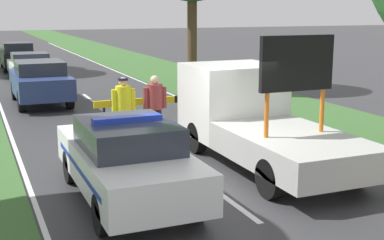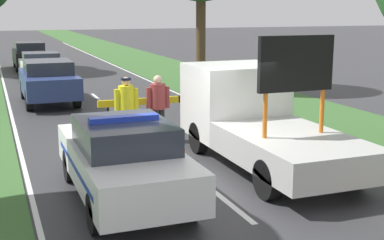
% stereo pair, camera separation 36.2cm
% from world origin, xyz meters
% --- Properties ---
extents(ground_plane, '(160.00, 160.00, 0.00)m').
position_xyz_m(ground_plane, '(0.00, 0.00, 0.00)').
color(ground_plane, '#333335').
extents(lane_markings, '(6.83, 61.91, 0.01)m').
position_xyz_m(lane_markings, '(0.00, 15.66, 0.00)').
color(lane_markings, silver).
rests_on(lane_markings, ground).
extents(grass_verge_right, '(4.61, 120.00, 0.03)m').
position_xyz_m(grass_verge_right, '(5.77, 20.00, 0.01)').
color(grass_verge_right, '#38602D').
rests_on(grass_verge_right, ground).
extents(police_car, '(1.81, 4.61, 1.61)m').
position_xyz_m(police_car, '(-1.73, -0.61, 0.78)').
color(police_car, white).
rests_on(police_car, ground).
extents(work_truck, '(2.17, 5.60, 2.99)m').
position_xyz_m(work_truck, '(1.73, 0.82, 1.04)').
color(work_truck, white).
rests_on(work_truck, ground).
extents(road_barrier, '(2.80, 0.08, 1.03)m').
position_xyz_m(road_barrier, '(0.16, 4.37, 0.85)').
color(road_barrier, black).
rests_on(road_barrier, ground).
extents(police_officer, '(0.64, 0.41, 1.78)m').
position_xyz_m(police_officer, '(-0.66, 3.43, 1.06)').
color(police_officer, '#191E38').
rests_on(police_officer, ground).
extents(pedestrian_civilian, '(0.64, 0.41, 1.79)m').
position_xyz_m(pedestrian_civilian, '(0.18, 3.39, 1.05)').
color(pedestrian_civilian, '#232326').
rests_on(pedestrian_civilian, ground).
extents(traffic_cone_centre_front, '(0.42, 0.42, 0.58)m').
position_xyz_m(traffic_cone_centre_front, '(2.34, 5.80, 0.28)').
color(traffic_cone_centre_front, black).
rests_on(traffic_cone_centre_front, ground).
extents(traffic_cone_near_truck, '(0.42, 0.42, 0.58)m').
position_xyz_m(traffic_cone_near_truck, '(0.19, 4.65, 0.29)').
color(traffic_cone_near_truck, black).
rests_on(traffic_cone_near_truck, ground).
extents(traffic_cone_behind_barrier, '(0.43, 0.43, 0.59)m').
position_xyz_m(traffic_cone_behind_barrier, '(0.11, 1.40, 0.29)').
color(traffic_cone_behind_barrier, black).
rests_on(traffic_cone_behind_barrier, ground).
extents(traffic_cone_lane_edge, '(0.36, 0.36, 0.51)m').
position_xyz_m(traffic_cone_lane_edge, '(2.65, 3.32, 0.25)').
color(traffic_cone_lane_edge, black).
rests_on(traffic_cone_lane_edge, ground).
extents(queued_car_hatch_blue, '(1.88, 4.40, 1.61)m').
position_xyz_m(queued_car_hatch_blue, '(-1.91, 10.48, 0.85)').
color(queued_car_hatch_blue, navy).
rests_on(queued_car_hatch_blue, ground).
extents(queued_car_van_white, '(1.88, 3.94, 1.39)m').
position_xyz_m(queued_car_van_white, '(-1.56, 17.23, 0.75)').
color(queued_car_van_white, silver).
rests_on(queued_car_van_white, ground).
extents(queued_car_sedan_black, '(1.78, 4.59, 1.58)m').
position_xyz_m(queued_car_sedan_black, '(-1.67, 22.71, 0.81)').
color(queued_car_sedan_black, black).
rests_on(queued_car_sedan_black, ground).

